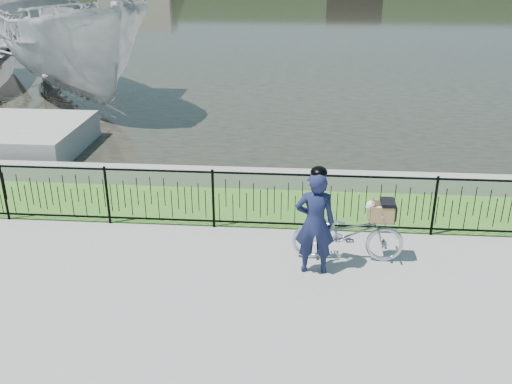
{
  "coord_description": "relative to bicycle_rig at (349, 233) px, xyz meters",
  "views": [
    {
      "loc": [
        0.55,
        -7.89,
        4.85
      ],
      "look_at": [
        -0.16,
        1.0,
        1.0
      ],
      "focal_mm": 40.0,
      "sensor_mm": 36.0,
      "label": 1
    }
  ],
  "objects": [
    {
      "name": "fence",
      "position": [
        -1.41,
        1.01,
        0.08
      ],
      "size": [
        14.0,
        0.06,
        1.15
      ],
      "primitive_type": null,
      "color": "black",
      "rests_on": "ground"
    },
    {
      "name": "boat_near",
      "position": [
        -8.55,
        10.23,
        1.46
      ],
      "size": [
        8.81,
        9.56,
        5.46
      ],
      "color": "#ADADAD",
      "rests_on": "water"
    },
    {
      "name": "cyclist",
      "position": [
        -0.58,
        -0.42,
        0.39
      ],
      "size": [
        0.63,
        0.42,
        1.8
      ],
      "color": "#151B3C",
      "rests_on": "ground"
    },
    {
      "name": "quay_wall",
      "position": [
        -1.41,
        3.01,
        -0.3
      ],
      "size": [
        60.0,
        0.3,
        0.4
      ],
      "primitive_type": "cube",
      "color": "gray",
      "rests_on": "ground"
    },
    {
      "name": "bicycle_rig",
      "position": [
        0.0,
        0.0,
        0.0
      ],
      "size": [
        1.85,
        0.64,
        1.11
      ],
      "color": "#B5B9C2",
      "rests_on": "ground"
    },
    {
      "name": "grass_strip",
      "position": [
        -1.41,
        2.01,
        -0.49
      ],
      "size": [
        60.0,
        2.0,
        0.01
      ],
      "primitive_type": "cube",
      "color": "#3C6F23",
      "rests_on": "ground"
    },
    {
      "name": "ground",
      "position": [
        -1.41,
        -0.59,
        -0.5
      ],
      "size": [
        120.0,
        120.0,
        0.0
      ],
      "primitive_type": "plane",
      "color": "gray",
      "rests_on": "ground"
    },
    {
      "name": "water",
      "position": [
        -1.41,
        32.41,
        -0.5
      ],
      "size": [
        120.0,
        120.0,
        0.0
      ],
      "primitive_type": "plane",
      "color": "black",
      "rests_on": "ground"
    }
  ]
}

